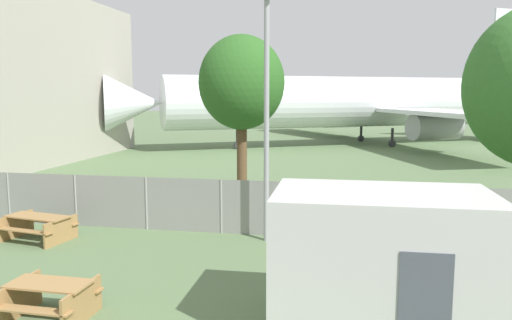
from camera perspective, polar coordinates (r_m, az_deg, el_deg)
The scene contains 7 objects.
perimeter_fence at distance 16.05m, azimuth -4.00°, elevation -5.32°, with size 56.07×0.07×1.75m.
airplane at distance 44.90m, azimuth 12.27°, elevation 6.45°, with size 40.50×32.93×12.41m.
portable_cabin at distance 9.75m, azimuth 14.13°, elevation -11.30°, with size 4.03×2.50×2.67m.
picnic_bench_near_cabin at distance 11.00m, azimuth -22.51°, elevation -14.25°, with size 1.63×1.43×0.76m.
picnic_bench_open_grass at distance 16.75m, azimuth -23.66°, elevation -6.79°, with size 2.17×1.71×0.76m.
tree_behind_benches at distance 19.26m, azimuth -1.65°, elevation 8.73°, with size 3.29×3.29×6.70m.
light_mast at distance 14.82m, azimuth 1.22°, elevation 8.25°, with size 0.44×0.44×7.54m.
Camera 1 is at (4.00, -4.73, 4.45)m, focal length 35.00 mm.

